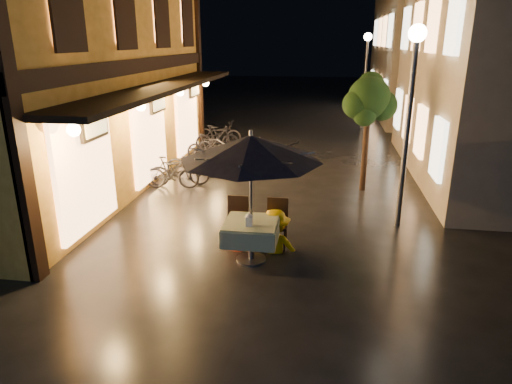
% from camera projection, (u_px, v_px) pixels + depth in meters
% --- Properties ---
extents(ground, '(90.00, 90.00, 0.00)m').
position_uv_depth(ground, '(250.00, 256.00, 8.70)').
color(ground, black).
rests_on(ground, ground).
extents(west_building, '(5.90, 11.40, 7.40)m').
position_uv_depth(west_building, '(61.00, 48.00, 12.09)').
color(west_building, gold).
rests_on(west_building, ground).
extents(east_building_far, '(7.30, 10.30, 7.30)m').
position_uv_depth(east_building_far, '(451.00, 45.00, 23.34)').
color(east_building_far, '#B1A48D').
rests_on(east_building_far, ground).
extents(street_tree, '(1.43, 1.20, 3.15)m').
position_uv_depth(street_tree, '(369.00, 101.00, 11.82)').
color(street_tree, black).
rests_on(street_tree, ground).
extents(streetlamp_near, '(0.36, 0.36, 4.23)m').
position_uv_depth(streetlamp_near, '(411.00, 92.00, 9.22)').
color(streetlamp_near, '#59595E').
rests_on(streetlamp_near, ground).
extents(streetlamp_far, '(0.36, 0.36, 4.23)m').
position_uv_depth(streetlamp_far, '(366.00, 63.00, 20.47)').
color(streetlamp_far, '#59595E').
rests_on(streetlamp_far, ground).
extents(cafe_table, '(0.99, 0.99, 0.78)m').
position_uv_depth(cafe_table, '(251.00, 231.00, 8.37)').
color(cafe_table, '#59595E').
rests_on(cafe_table, ground).
extents(patio_umbrella, '(2.53, 2.53, 2.46)m').
position_uv_depth(patio_umbrella, '(251.00, 148.00, 7.88)').
color(patio_umbrella, '#59595E').
rests_on(patio_umbrella, ground).
extents(cafe_chair_left, '(0.42, 0.42, 0.97)m').
position_uv_depth(cafe_chair_left, '(237.00, 218.00, 9.14)').
color(cafe_chair_left, black).
rests_on(cafe_chair_left, ground).
extents(cafe_chair_right, '(0.42, 0.42, 0.97)m').
position_uv_depth(cafe_chair_right, '(277.00, 220.00, 9.02)').
color(cafe_chair_right, black).
rests_on(cafe_chair_right, ground).
extents(table_lantern, '(0.16, 0.16, 0.25)m').
position_uv_depth(table_lantern, '(249.00, 219.00, 8.08)').
color(table_lantern, white).
rests_on(table_lantern, cafe_table).
extents(person_orange, '(0.80, 0.70, 1.41)m').
position_uv_depth(person_orange, '(237.00, 213.00, 8.91)').
color(person_orange, red).
rests_on(person_orange, ground).
extents(person_yellow, '(1.15, 0.80, 1.63)m').
position_uv_depth(person_yellow, '(275.00, 211.00, 8.72)').
color(person_yellow, '#EAB400').
rests_on(person_yellow, ground).
extents(bicycle_0, '(1.80, 1.00, 0.89)m').
position_uv_depth(bicycle_0, '(179.00, 170.00, 12.80)').
color(bicycle_0, black).
rests_on(bicycle_0, ground).
extents(bicycle_1, '(1.56, 0.62, 0.91)m').
position_uv_depth(bicycle_1, '(172.00, 173.00, 12.54)').
color(bicycle_1, black).
rests_on(bicycle_1, ground).
extents(bicycle_2, '(1.68, 0.61, 0.88)m').
position_uv_depth(bicycle_2, '(194.00, 163.00, 13.58)').
color(bicycle_2, black).
rests_on(bicycle_2, ground).
extents(bicycle_3, '(1.55, 0.45, 0.93)m').
position_uv_depth(bicycle_3, '(209.00, 148.00, 15.40)').
color(bicycle_3, black).
rests_on(bicycle_3, ground).
extents(bicycle_4, '(1.61, 0.94, 0.80)m').
position_uv_depth(bicycle_4, '(218.00, 145.00, 16.08)').
color(bicycle_4, black).
rests_on(bicycle_4, ground).
extents(bicycle_5, '(1.65, 0.81, 0.96)m').
position_uv_depth(bicycle_5, '(217.00, 138.00, 16.83)').
color(bicycle_5, black).
rests_on(bicycle_5, ground).
extents(bicycle_6, '(1.82, 0.80, 0.93)m').
position_uv_depth(bicycle_6, '(220.00, 132.00, 17.94)').
color(bicycle_6, black).
rests_on(bicycle_6, ground).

